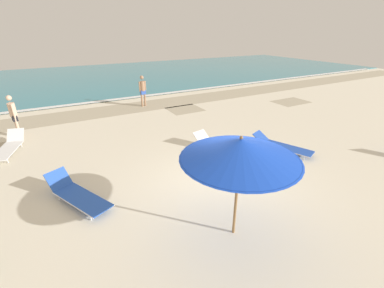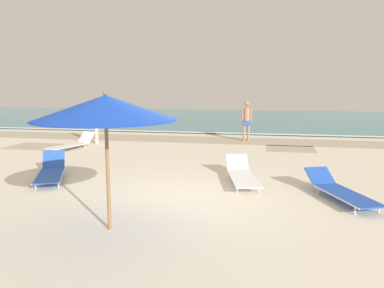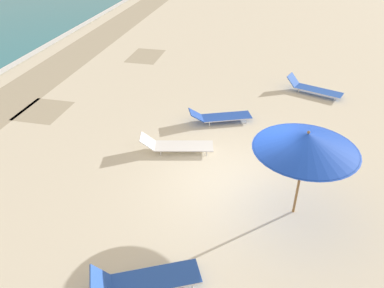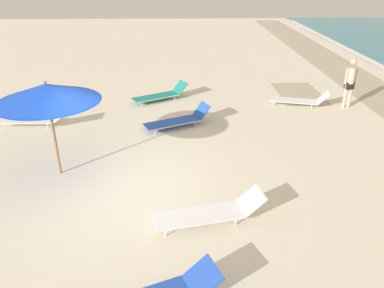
% 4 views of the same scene
% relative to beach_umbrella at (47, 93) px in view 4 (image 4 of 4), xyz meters
% --- Properties ---
extents(ground_plane, '(60.00, 60.00, 0.16)m').
position_rel_beach_umbrella_xyz_m(ground_plane, '(0.75, 1.54, -2.14)').
color(ground_plane, beige).
extents(beach_umbrella, '(2.37, 2.37, 2.34)m').
position_rel_beach_umbrella_xyz_m(beach_umbrella, '(0.00, 0.00, 0.00)').
color(beach_umbrella, olive).
rests_on(beach_umbrella, ground_plane).
extents(sun_lounger_under_umbrella, '(1.14, 2.16, 0.59)m').
position_rel_beach_umbrella_xyz_m(sun_lounger_under_umbrella, '(-4.71, 7.27, -1.84)').
color(sun_lounger_under_umbrella, white).
rests_on(sun_lounger_under_umbrella, ground_plane).
extents(sun_lounger_beside_umbrella, '(1.47, 2.17, 0.61)m').
position_rel_beach_umbrella_xyz_m(sun_lounger_beside_umbrella, '(-2.88, 2.89, -1.84)').
color(sun_lounger_beside_umbrella, blue).
rests_on(sun_lounger_beside_umbrella, ground_plane).
extents(sun_lounger_near_water_right, '(1.07, 2.31, 0.53)m').
position_rel_beach_umbrella_xyz_m(sun_lounger_near_water_right, '(2.01, 3.54, -1.85)').
color(sun_lounger_near_water_right, white).
rests_on(sun_lounger_near_water_right, ground_plane).
extents(sun_lounger_mid_beach_solo, '(1.59, 2.16, 0.58)m').
position_rel_beach_umbrella_xyz_m(sun_lounger_mid_beach_solo, '(-5.45, 2.21, -1.84)').
color(sun_lounger_mid_beach_solo, '#1E8475').
rests_on(sun_lounger_mid_beach_solo, ground_plane).
extents(sun_lounger_mid_beach_pair_a, '(0.68, 2.16, 0.52)m').
position_rel_beach_umbrella_xyz_m(sun_lounger_mid_beach_pair_a, '(-3.08, -1.64, -1.85)').
color(sun_lounger_mid_beach_pair_a, white).
rests_on(sun_lounger_mid_beach_pair_a, ground_plane).
extents(beachgoer_wading_adult, '(0.27, 0.44, 1.76)m').
position_rel_beach_umbrella_xyz_m(beachgoer_wading_adult, '(-4.45, 8.90, -1.06)').
color(beachgoer_wading_adult, beige).
rests_on(beachgoer_wading_adult, ground_plane).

